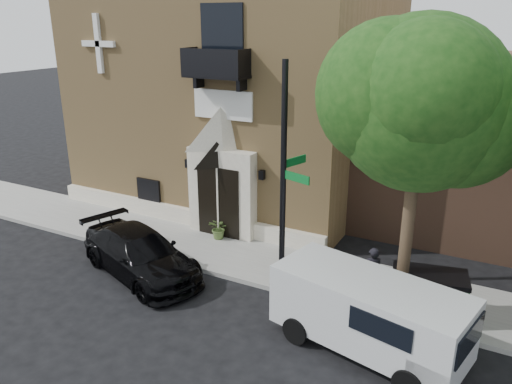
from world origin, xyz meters
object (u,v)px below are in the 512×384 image
cargo_van (375,315)px  street_sign (284,177)px  dumpster (428,294)px  black_sedan (140,254)px  pedestrian_near (372,273)px  fire_hydrant (354,293)px

cargo_van → street_sign: bearing=161.8°
street_sign → dumpster: street_sign is taller
dumpster → black_sedan: bearing=178.9°
dumpster → pedestrian_near: (-1.57, 0.14, 0.16)m
cargo_van → pedestrian_near: size_ratio=3.13×
fire_hydrant → dumpster: (1.88, 0.44, 0.24)m
cargo_van → street_sign: 4.59m
cargo_van → dumpster: size_ratio=2.36×
dumpster → pedestrian_near: bearing=163.1°
pedestrian_near → black_sedan: bearing=-18.0°
black_sedan → fire_hydrant: (6.60, 1.14, -0.17)m
fire_hydrant → pedestrian_near: 0.77m
pedestrian_near → street_sign: bearing=-27.8°
dumpster → cargo_van: bearing=-124.7°
black_sedan → street_sign: (4.24, 1.52, 2.74)m
black_sedan → cargo_van: bearing=-74.4°
street_sign → dumpster: (4.25, 0.05, -2.67)m
black_sedan → street_sign: size_ratio=0.75×
black_sedan → dumpster: black_sedan is taller
fire_hydrant → pedestrian_near: (0.31, 0.59, 0.40)m
dumpster → fire_hydrant: bearing=-178.4°
fire_hydrant → dumpster: bearing=13.2°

